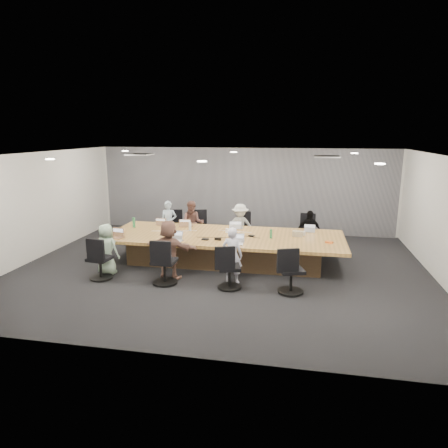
% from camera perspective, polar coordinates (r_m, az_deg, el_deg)
% --- Properties ---
extents(floor, '(10.00, 8.00, 0.00)m').
position_cam_1_polar(floor, '(9.96, -0.44, -6.41)').
color(floor, black).
rests_on(floor, ground).
extents(ceiling, '(10.00, 8.00, 0.00)m').
position_cam_1_polar(ceiling, '(9.40, -0.47, 9.90)').
color(ceiling, white).
rests_on(ceiling, wall_back).
extents(wall_back, '(10.00, 0.00, 2.80)m').
position_cam_1_polar(wall_back, '(13.47, 2.92, 4.85)').
color(wall_back, beige).
rests_on(wall_back, ground).
extents(wall_front, '(10.00, 0.00, 2.80)m').
position_cam_1_polar(wall_front, '(5.85, -8.27, -6.22)').
color(wall_front, beige).
rests_on(wall_front, ground).
extents(wall_left, '(0.00, 8.00, 2.80)m').
position_cam_1_polar(wall_left, '(11.64, -25.39, 2.30)').
color(wall_left, beige).
rests_on(wall_left, ground).
extents(wall_right, '(0.00, 8.00, 2.80)m').
position_cam_1_polar(wall_right, '(9.91, 29.18, 0.22)').
color(wall_right, beige).
rests_on(wall_right, ground).
extents(curtain, '(9.80, 0.04, 2.80)m').
position_cam_1_polar(curtain, '(13.39, 2.87, 4.80)').
color(curtain, slate).
rests_on(curtain, ground).
extents(conference_table, '(6.00, 2.20, 0.74)m').
position_cam_1_polar(conference_table, '(10.30, 0.11, -3.39)').
color(conference_table, '#503924').
rests_on(conference_table, ground).
extents(chair_0, '(0.60, 0.60, 0.74)m').
position_cam_1_polar(chair_0, '(12.38, -7.34, -0.83)').
color(chair_0, black).
rests_on(chair_0, ground).
extents(chair_1, '(0.68, 0.68, 0.79)m').
position_cam_1_polar(chair_1, '(12.17, -4.02, -0.89)').
color(chair_1, black).
rests_on(chair_1, ground).
extents(chair_2, '(0.59, 0.59, 0.78)m').
position_cam_1_polar(chair_2, '(11.89, 2.55, -1.22)').
color(chair_2, black).
rests_on(chair_2, ground).
extents(chair_3, '(0.60, 0.60, 0.81)m').
position_cam_1_polar(chair_3, '(11.77, 11.93, -1.56)').
color(chair_3, black).
rests_on(chair_3, ground).
extents(chair_4, '(0.62, 0.62, 0.82)m').
position_cam_1_polar(chair_4, '(9.60, -17.27, -5.18)').
color(chair_4, black).
rests_on(chair_4, ground).
extents(chair_5, '(0.59, 0.59, 0.87)m').
position_cam_1_polar(chair_5, '(8.99, -8.50, -5.80)').
color(chair_5, black).
rests_on(chair_5, ground).
extents(chair_6, '(0.66, 0.66, 0.79)m').
position_cam_1_polar(chair_6, '(8.64, 0.78, -6.71)').
color(chair_6, black).
rests_on(chair_6, ground).
extents(chair_7, '(0.72, 0.72, 0.84)m').
position_cam_1_polar(chair_7, '(8.51, 9.57, -7.03)').
color(chair_7, black).
rests_on(chair_7, ground).
extents(person_0, '(0.51, 0.37, 1.32)m').
position_cam_1_polar(person_0, '(11.99, -7.90, 0.12)').
color(person_0, '#99AFC2').
rests_on(person_0, ground).
extents(laptop_0, '(0.31, 0.22, 0.02)m').
position_cam_1_polar(laptop_0, '(11.47, -8.79, -0.05)').
color(laptop_0, '#8C6647').
rests_on(laptop_0, conference_table).
extents(person_1, '(0.75, 0.63, 1.35)m').
position_cam_1_polar(person_1, '(11.77, -4.48, 0.05)').
color(person_1, brown).
rests_on(person_1, ground).
extents(laptop_1, '(0.36, 0.28, 0.02)m').
position_cam_1_polar(laptop_1, '(11.24, -5.23, -0.21)').
color(laptop_1, '#8C6647').
rests_on(laptop_1, conference_table).
extents(person_2, '(0.94, 0.69, 1.31)m').
position_cam_1_polar(person_2, '(11.49, 2.31, -0.35)').
color(person_2, '#A7AAA6').
rests_on(person_2, ground).
extents(laptop_2, '(0.36, 0.27, 0.02)m').
position_cam_1_polar(laptop_2, '(10.94, 1.88, -0.53)').
color(laptop_2, '#B2B2B7').
rests_on(laptop_2, conference_table).
extents(person_3, '(0.76, 0.46, 1.20)m').
position_cam_1_polar(person_3, '(11.39, 12.00, -1.05)').
color(person_3, black).
rests_on(person_3, ground).
extents(laptop_3, '(0.29, 0.21, 0.02)m').
position_cam_1_polar(laptop_3, '(10.82, 12.08, -0.98)').
color(laptop_3, '#B2B2B7').
rests_on(laptop_3, conference_table).
extents(person_4, '(0.65, 0.47, 1.22)m').
position_cam_1_polar(person_4, '(9.84, -16.40, -3.47)').
color(person_4, '#93B296').
rests_on(person_4, ground).
extents(laptop_4, '(0.36, 0.27, 0.02)m').
position_cam_1_polar(laptop_4, '(10.28, -15.06, -1.88)').
color(laptop_4, '#8C6647').
rests_on(laptop_4, conference_table).
extents(person_5, '(1.33, 0.61, 1.38)m').
position_cam_1_polar(person_5, '(9.22, -7.84, -3.63)').
color(person_5, brown).
rests_on(person_5, ground).
extents(laptop_5, '(0.33, 0.25, 0.02)m').
position_cam_1_polar(laptop_5, '(9.71, -6.81, -2.38)').
color(laptop_5, '#B2B2B7').
rests_on(laptop_5, conference_table).
extents(person_6, '(0.51, 0.38, 1.28)m').
position_cam_1_polar(person_6, '(8.89, 1.19, -4.48)').
color(person_6, silver).
rests_on(person_6, ground).
extents(laptop_6, '(0.33, 0.23, 0.02)m').
position_cam_1_polar(laptop_6, '(9.38, 1.76, -2.85)').
color(laptop_6, '#B2B2B7').
rests_on(laptop_6, conference_table).
extents(bottle_green_left, '(0.10, 0.10, 0.27)m').
position_cam_1_polar(bottle_green_left, '(11.27, -12.76, 0.22)').
color(bottle_green_left, '#2B7741').
rests_on(bottle_green_left, conference_table).
extents(bottle_green_right, '(0.08, 0.08, 0.23)m').
position_cam_1_polar(bottle_green_right, '(9.94, 6.72, -1.39)').
color(bottle_green_right, '#2B7741').
rests_on(bottle_green_right, conference_table).
extents(bottle_clear, '(0.07, 0.07, 0.23)m').
position_cam_1_polar(bottle_clear, '(10.66, -4.87, -0.35)').
color(bottle_clear, silver).
rests_on(bottle_clear, conference_table).
extents(cup_white_far, '(0.09, 0.09, 0.11)m').
position_cam_1_polar(cup_white_far, '(10.43, 0.45, -0.95)').
color(cup_white_far, white).
rests_on(cup_white_far, conference_table).
extents(cup_white_near, '(0.10, 0.10, 0.09)m').
position_cam_1_polar(cup_white_near, '(10.35, 11.33, -1.35)').
color(cup_white_near, white).
rests_on(cup_white_near, conference_table).
extents(mug_brown, '(0.12, 0.12, 0.11)m').
position_cam_1_polar(mug_brown, '(10.61, -14.55, -1.12)').
color(mug_brown, brown).
rests_on(mug_brown, conference_table).
extents(mic_left, '(0.18, 0.13, 0.03)m').
position_cam_1_polar(mic_left, '(9.75, -2.70, -2.20)').
color(mic_left, black).
rests_on(mic_left, conference_table).
extents(mic_right, '(0.16, 0.13, 0.03)m').
position_cam_1_polar(mic_right, '(10.10, 3.94, -1.68)').
color(mic_right, black).
rests_on(mic_right, conference_table).
extents(stapler, '(0.18, 0.08, 0.06)m').
position_cam_1_polar(stapler, '(9.70, -0.86, -2.15)').
color(stapler, black).
rests_on(stapler, conference_table).
extents(canvas_bag, '(0.27, 0.18, 0.14)m').
position_cam_1_polar(canvas_bag, '(10.23, 10.48, -1.37)').
color(canvas_bag, tan).
rests_on(canvas_bag, conference_table).
extents(snack_packet, '(0.20, 0.17, 0.04)m').
position_cam_1_polar(snack_packet, '(9.80, 14.79, -2.53)').
color(snack_packet, '#D75C1A').
rests_on(snack_packet, conference_table).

